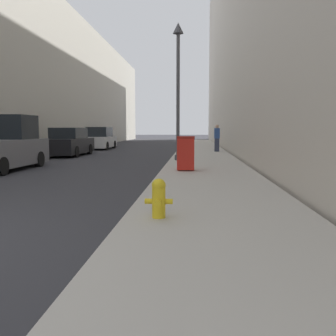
{
  "coord_description": "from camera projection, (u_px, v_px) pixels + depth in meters",
  "views": [
    {
      "loc": [
        4.97,
        -4.13,
        1.58
      ],
      "look_at": [
        3.43,
        17.82,
        -0.71
      ],
      "focal_mm": 40.0,
      "sensor_mm": 36.0,
      "label": 1
    }
  ],
  "objects": [
    {
      "name": "building_left_glass",
      "position": [
        5.0,
        81.0,
        30.57
      ],
      "size": [
        12.0,
        60.0,
        10.99
      ],
      "color": "beige",
      "rests_on": "ground"
    },
    {
      "name": "parked_sedan_far",
      "position": [
        100.0,
        139.0,
        29.55
      ],
      "size": [
        1.92,
        4.43,
        1.74
      ],
      "color": "silver",
      "rests_on": "ground"
    },
    {
      "name": "sidewalk_right",
      "position": [
        202.0,
        155.0,
        22.08
      ],
      "size": [
        3.33,
        60.0,
        0.12
      ],
      "color": "#B7B2A8",
      "rests_on": "ground"
    },
    {
      "name": "parked_sedan_near",
      "position": [
        69.0,
        143.0,
        22.19
      ],
      "size": [
        1.89,
        4.63,
        1.66
      ],
      "color": "black",
      "rests_on": "ground"
    },
    {
      "name": "building_right_stone",
      "position": [
        304.0,
        14.0,
        28.42
      ],
      "size": [
        12.0,
        60.0,
        20.6
      ],
      "color": "beige",
      "rests_on": "ground"
    },
    {
      "name": "pedestrian_on_sidewalk",
      "position": [
        217.0,
        138.0,
        24.37
      ],
      "size": [
        0.35,
        0.23,
        1.75
      ],
      "color": "#2D3347",
      "rests_on": "sidewalk_right"
    },
    {
      "name": "trash_bin",
      "position": [
        186.0,
        153.0,
        13.2
      ],
      "size": [
        0.62,
        0.57,
        1.21
      ],
      "color": "red",
      "rests_on": "sidewalk_right"
    },
    {
      "name": "fire_hydrant",
      "position": [
        159.0,
        197.0,
        6.15
      ],
      "size": [
        0.46,
        0.35,
        0.65
      ],
      "color": "yellow",
      "rests_on": "sidewalk_right"
    },
    {
      "name": "lamppost",
      "position": [
        178.0,
        75.0,
        17.21
      ],
      "size": [
        0.48,
        0.48,
        6.28
      ],
      "color": "#4C4C51",
      "rests_on": "sidewalk_right"
    }
  ]
}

